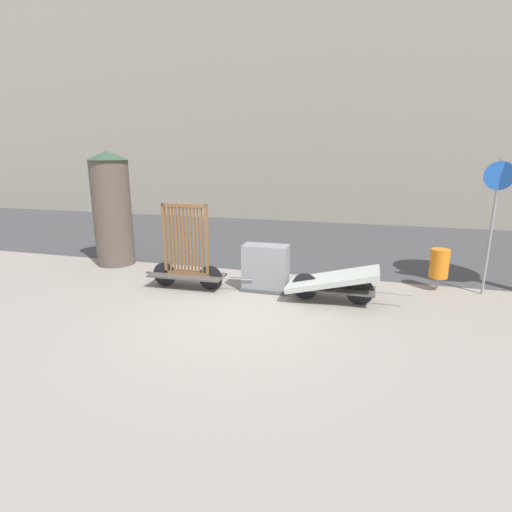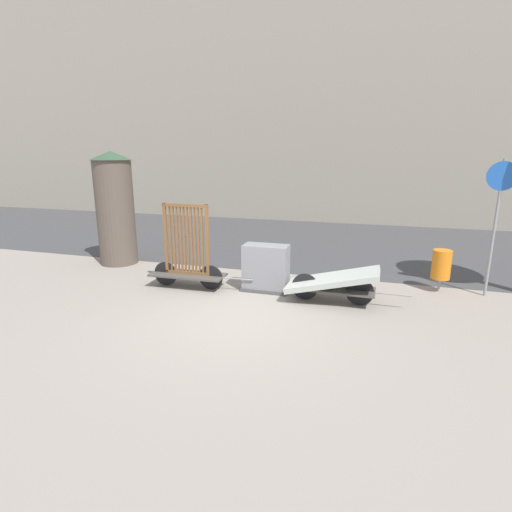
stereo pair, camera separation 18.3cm
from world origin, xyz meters
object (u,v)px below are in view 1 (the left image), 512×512
(bike_cart_with_bedframe, at_px, (187,260))
(trash_bin, at_px, (439,264))
(sign_post, at_px, (494,208))
(bike_cart_with_mattress, at_px, (332,281))
(advertising_column, at_px, (112,208))
(utility_cabinet, at_px, (266,270))

(bike_cart_with_bedframe, height_order, trash_bin, bike_cart_with_bedframe)
(trash_bin, distance_m, sign_post, 1.61)
(bike_cart_with_bedframe, bearing_deg, bike_cart_with_mattress, -1.73)
(bike_cart_with_bedframe, height_order, sign_post, sign_post)
(advertising_column, bearing_deg, sign_post, -0.05)
(bike_cart_with_mattress, relative_size, utility_cabinet, 2.35)
(trash_bin, xyz_separation_m, advertising_column, (-8.50, -0.00, 0.96))
(bike_cart_with_bedframe, relative_size, sign_post, 0.83)
(bike_cart_with_bedframe, bearing_deg, sign_post, 10.26)
(trash_bin, height_order, advertising_column, advertising_column)
(utility_cabinet, relative_size, trash_bin, 1.11)
(bike_cart_with_bedframe, bearing_deg, trash_bin, 12.28)
(trash_bin, bearing_deg, utility_cabinet, -164.22)
(bike_cart_with_bedframe, relative_size, advertising_column, 0.79)
(sign_post, height_order, advertising_column, advertising_column)
(trash_bin, bearing_deg, sign_post, -0.49)
(utility_cabinet, height_order, sign_post, sign_post)
(utility_cabinet, distance_m, advertising_column, 4.94)
(bike_cart_with_mattress, distance_m, sign_post, 3.81)
(sign_post, relative_size, advertising_column, 0.95)
(bike_cart_with_mattress, relative_size, trash_bin, 2.61)
(bike_cart_with_mattress, relative_size, advertising_column, 0.81)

